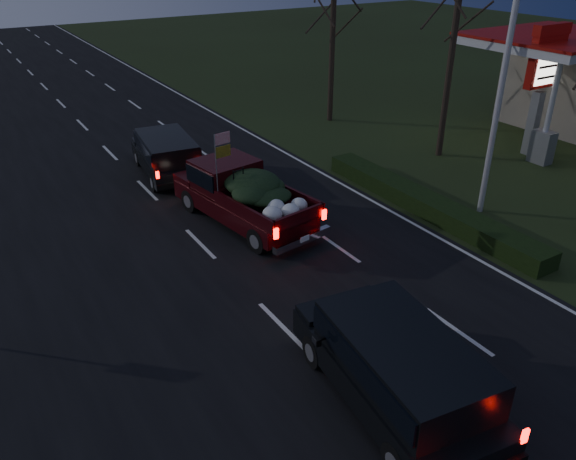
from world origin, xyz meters
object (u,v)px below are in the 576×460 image
pickup_truck (243,192)px  lead_suv (167,152)px  rear_suv (399,364)px  gas_price_pylon (544,69)px  light_pole (507,53)px

pickup_truck → lead_suv: pickup_truck is taller
rear_suv → lead_suv: bearing=94.7°
gas_price_pylon → rear_suv: 17.80m
lead_suv → rear_suv: bearing=-85.5°
gas_price_pylon → lead_suv: 16.14m
pickup_truck → rear_suv: (-1.35, -9.26, 0.01)m
gas_price_pylon → lead_suv: (-14.71, 6.04, -2.75)m
lead_suv → pickup_truck: bearing=-75.7°
gas_price_pylon → rear_suv: size_ratio=1.04×
gas_price_pylon → pickup_truck: gas_price_pylon is taller
pickup_truck → lead_suv: size_ratio=1.20×
lead_suv → rear_suv: size_ratio=0.91×
pickup_truck → rear_suv: pickup_truck is taller
light_pole → gas_price_pylon: (6.50, 2.99, -1.71)m
light_pole → gas_price_pylon: light_pole is taller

